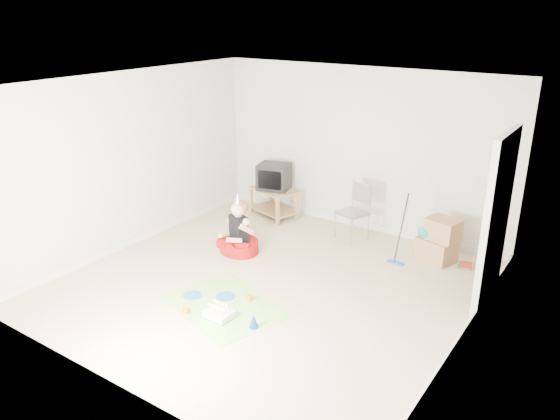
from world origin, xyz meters
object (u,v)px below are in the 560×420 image
Objects in this scene: folding_chair at (352,213)px; cardboard_boxes at (438,241)px; tv_stand at (274,200)px; birthday_cake at (219,314)px; seated_woman at (239,239)px; crt_tv at (274,177)px.

cardboard_boxes is (1.37, 0.02, -0.14)m from folding_chair.
birthday_cake is at bearing -66.25° from tv_stand.
cardboard_boxes is at bearing 0.71° from folding_chair.
tv_stand is 2.95m from cardboard_boxes.
folding_chair reaches higher than cardboard_boxes.
folding_chair is at bearing 85.74° from birthday_cake.
seated_woman reaches higher than tv_stand.
seated_woman is at bearing -74.93° from tv_stand.
cardboard_boxes is (2.95, -0.14, 0.02)m from tv_stand.
tv_stand is 1.76× the size of crt_tv.
tv_stand reaches higher than birthday_cake.
birthday_cake is at bearing -94.26° from folding_chair.
birthday_cake is (-0.22, -2.94, -0.40)m from folding_chair.
tv_stand is 0.43m from crt_tv.
folding_chair is 0.99× the size of seated_woman.
tv_stand is 1.60m from folding_chair.
folding_chair is (1.58, -0.15, -0.27)m from crt_tv.
tv_stand is 3.39m from birthday_cake.
seated_woman reaches higher than birthday_cake.
birthday_cake is at bearing -118.18° from cardboard_boxes.
crt_tv is at bearing 180.00° from tv_stand.
birthday_cake is (-1.59, -2.96, -0.26)m from cardboard_boxes.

